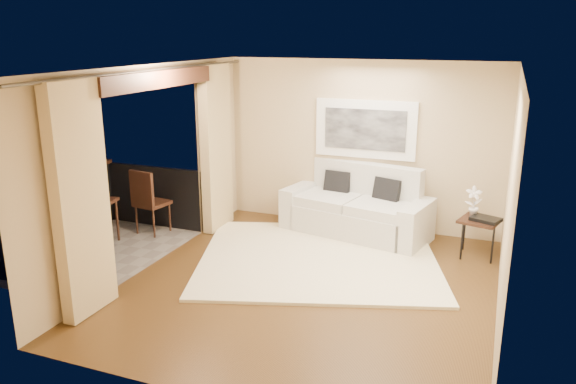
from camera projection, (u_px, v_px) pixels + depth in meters
The scene contains 18 objects.
floor at pixel (309, 285), 7.14m from camera, with size 5.00×5.00×0.00m, color #523618.
room_shell at pixel (154, 79), 7.19m from camera, with size 5.00×6.40×5.00m.
balcony at pixel (97, 239), 8.24m from camera, with size 1.81×2.60×1.17m.
curtains at pixel (161, 169), 7.51m from camera, with size 0.16×4.80×2.64m.
artwork at pixel (365, 129), 8.88m from camera, with size 1.62×0.07×0.92m.
rug at pixel (318, 258), 7.94m from camera, with size 3.28×2.86×0.04m, color #F7EDC6.
sofa at pixel (358, 210), 8.88m from camera, with size 2.42×1.42×1.09m.
side_table at pixel (479, 223), 7.92m from camera, with size 0.62×0.62×0.56m.
tray at pixel (486, 219), 7.84m from camera, with size 0.38×0.28×0.05m, color black.
orchid at pixel (474, 202), 7.99m from camera, with size 0.23×0.16×0.44m, color white.
bistro_table at pixel (93, 207), 8.39m from camera, with size 0.66×0.66×0.67m.
balcony_chair_far at pixel (147, 197), 8.77m from camera, with size 0.52×0.52×1.05m.
balcony_chair_near at pixel (31, 226), 7.57m from camera, with size 0.55×0.55×1.00m.
ice_bucket at pixel (88, 192), 8.48m from camera, with size 0.18×0.18×0.20m, color white.
candle at pixel (102, 197), 8.46m from camera, with size 0.06×0.06×0.07m, color red.
vase at pixel (85, 199), 8.18m from camera, with size 0.04×0.04×0.18m, color white.
glass_a at pixel (99, 200), 8.23m from camera, with size 0.06×0.06×0.12m, color white.
glass_b at pixel (105, 198), 8.32m from camera, with size 0.06×0.06×0.12m, color white.
Camera 1 is at (2.13, -6.19, 3.09)m, focal length 35.00 mm.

